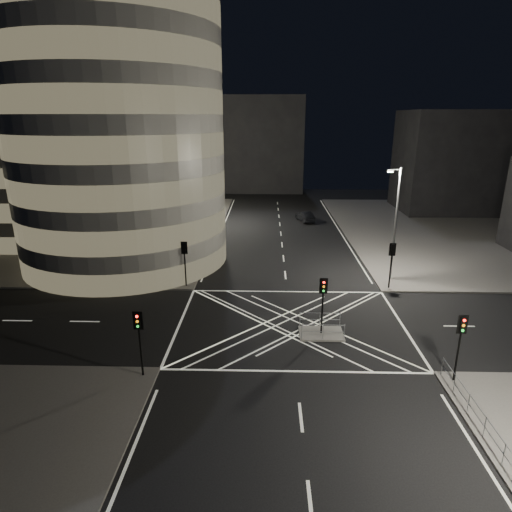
{
  "coord_description": "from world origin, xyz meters",
  "views": [
    {
      "loc": [
        -1.76,
        -27.77,
        14.24
      ],
      "look_at": [
        -2.68,
        6.56,
        3.0
      ],
      "focal_mm": 30.0,
      "sensor_mm": 36.0,
      "label": 1
    }
  ],
  "objects_px": {
    "traffic_signal_nl": "(139,332)",
    "traffic_signal_fr": "(392,257)",
    "street_lamp_left_near": "(187,212)",
    "street_lamp_left_far": "(211,184)",
    "traffic_signal_fl": "(185,255)",
    "traffic_signal_nr": "(461,336)",
    "central_island": "(321,334)",
    "street_lamp_right_far": "(395,221)",
    "sedan": "(305,216)",
    "traffic_signal_island": "(323,296)"
  },
  "relations": [
    {
      "from": "traffic_signal_nl",
      "to": "traffic_signal_fr",
      "type": "relative_size",
      "value": 1.0
    },
    {
      "from": "traffic_signal_nl",
      "to": "street_lamp_left_near",
      "type": "bearing_deg",
      "value": 91.94
    },
    {
      "from": "street_lamp_left_near",
      "to": "street_lamp_left_far",
      "type": "height_order",
      "value": "same"
    },
    {
      "from": "traffic_signal_fl",
      "to": "traffic_signal_nl",
      "type": "relative_size",
      "value": 1.0
    },
    {
      "from": "traffic_signal_nl",
      "to": "traffic_signal_nr",
      "type": "relative_size",
      "value": 1.0
    },
    {
      "from": "central_island",
      "to": "street_lamp_right_far",
      "type": "bearing_deg",
      "value": 54.7
    },
    {
      "from": "traffic_signal_nl",
      "to": "sedan",
      "type": "height_order",
      "value": "traffic_signal_nl"
    },
    {
      "from": "traffic_signal_nl",
      "to": "traffic_signal_nr",
      "type": "xyz_separation_m",
      "value": [
        17.6,
        0.0,
        0.0
      ]
    },
    {
      "from": "traffic_signal_fr",
      "to": "traffic_signal_island",
      "type": "relative_size",
      "value": 1.0
    },
    {
      "from": "traffic_signal_nr",
      "to": "sedan",
      "type": "height_order",
      "value": "traffic_signal_nr"
    },
    {
      "from": "traffic_signal_fl",
      "to": "sedan",
      "type": "relative_size",
      "value": 0.94
    },
    {
      "from": "street_lamp_left_near",
      "to": "street_lamp_left_far",
      "type": "bearing_deg",
      "value": 90.0
    },
    {
      "from": "traffic_signal_nl",
      "to": "traffic_signal_fr",
      "type": "distance_m",
      "value": 22.24
    },
    {
      "from": "traffic_signal_nr",
      "to": "street_lamp_left_near",
      "type": "xyz_separation_m",
      "value": [
        -18.24,
        18.8,
        2.63
      ]
    },
    {
      "from": "street_lamp_left_near",
      "to": "sedan",
      "type": "distance_m",
      "value": 24.23
    },
    {
      "from": "traffic_signal_nl",
      "to": "street_lamp_right_far",
      "type": "bearing_deg",
      "value": 40.91
    },
    {
      "from": "traffic_signal_island",
      "to": "street_lamp_left_near",
      "type": "height_order",
      "value": "street_lamp_left_near"
    },
    {
      "from": "street_lamp_left_far",
      "to": "sedan",
      "type": "xyz_separation_m",
      "value": [
        13.05,
        1.84,
        -4.84
      ]
    },
    {
      "from": "central_island",
      "to": "traffic_signal_nl",
      "type": "xyz_separation_m",
      "value": [
        -10.8,
        -5.3,
        2.84
      ]
    },
    {
      "from": "central_island",
      "to": "street_lamp_left_near",
      "type": "xyz_separation_m",
      "value": [
        -11.44,
        13.5,
        5.47
      ]
    },
    {
      "from": "traffic_signal_island",
      "to": "sedan",
      "type": "height_order",
      "value": "traffic_signal_island"
    },
    {
      "from": "traffic_signal_nr",
      "to": "street_lamp_right_far",
      "type": "distance_m",
      "value": 16.03
    },
    {
      "from": "traffic_signal_nl",
      "to": "traffic_signal_nr",
      "type": "bearing_deg",
      "value": 0.0
    },
    {
      "from": "traffic_signal_island",
      "to": "street_lamp_left_far",
      "type": "height_order",
      "value": "street_lamp_left_far"
    },
    {
      "from": "traffic_signal_fl",
      "to": "central_island",
      "type": "bearing_deg",
      "value": -37.54
    },
    {
      "from": "traffic_signal_fr",
      "to": "street_lamp_right_far",
      "type": "relative_size",
      "value": 0.4
    },
    {
      "from": "traffic_signal_fr",
      "to": "street_lamp_left_near",
      "type": "bearing_deg",
      "value": 164.08
    },
    {
      "from": "street_lamp_right_far",
      "to": "traffic_signal_fl",
      "type": "bearing_deg",
      "value": -173.12
    },
    {
      "from": "central_island",
      "to": "sedan",
      "type": "xyz_separation_m",
      "value": [
        1.61,
        33.34,
        0.63
      ]
    },
    {
      "from": "traffic_signal_fr",
      "to": "street_lamp_right_far",
      "type": "xyz_separation_m",
      "value": [
        0.64,
        2.2,
        2.63
      ]
    },
    {
      "from": "street_lamp_right_far",
      "to": "sedan",
      "type": "xyz_separation_m",
      "value": [
        -5.82,
        22.84,
        -4.84
      ]
    },
    {
      "from": "traffic_signal_fl",
      "to": "traffic_signal_nr",
      "type": "height_order",
      "value": "same"
    },
    {
      "from": "traffic_signal_island",
      "to": "street_lamp_left_far",
      "type": "bearing_deg",
      "value": 109.95
    },
    {
      "from": "traffic_signal_fl",
      "to": "street_lamp_right_far",
      "type": "distance_m",
      "value": 18.55
    },
    {
      "from": "street_lamp_left_near",
      "to": "central_island",
      "type": "bearing_deg",
      "value": -49.73
    },
    {
      "from": "street_lamp_left_near",
      "to": "traffic_signal_fr",
      "type": "bearing_deg",
      "value": -15.92
    },
    {
      "from": "central_island",
      "to": "street_lamp_right_far",
      "type": "height_order",
      "value": "street_lamp_right_far"
    },
    {
      "from": "traffic_signal_nl",
      "to": "street_lamp_left_far",
      "type": "bearing_deg",
      "value": 90.99
    },
    {
      "from": "traffic_signal_fr",
      "to": "street_lamp_right_far",
      "type": "bearing_deg",
      "value": 73.89
    },
    {
      "from": "traffic_signal_fl",
      "to": "traffic_signal_island",
      "type": "relative_size",
      "value": 1.0
    },
    {
      "from": "traffic_signal_nl",
      "to": "traffic_signal_nr",
      "type": "distance_m",
      "value": 17.6
    },
    {
      "from": "central_island",
      "to": "traffic_signal_nl",
      "type": "bearing_deg",
      "value": -153.86
    },
    {
      "from": "traffic_signal_nl",
      "to": "street_lamp_left_far",
      "type": "distance_m",
      "value": 36.9
    },
    {
      "from": "traffic_signal_nr",
      "to": "street_lamp_left_far",
      "type": "distance_m",
      "value": 41.15
    },
    {
      "from": "traffic_signal_nl",
      "to": "sedan",
      "type": "relative_size",
      "value": 0.94
    },
    {
      "from": "traffic_signal_nl",
      "to": "street_lamp_left_far",
      "type": "height_order",
      "value": "street_lamp_left_far"
    },
    {
      "from": "traffic_signal_fl",
      "to": "traffic_signal_nl",
      "type": "height_order",
      "value": "same"
    },
    {
      "from": "street_lamp_left_near",
      "to": "sedan",
      "type": "relative_size",
      "value": 2.35
    },
    {
      "from": "street_lamp_left_near",
      "to": "traffic_signal_nr",
      "type": "bearing_deg",
      "value": -45.87
    },
    {
      "from": "sedan",
      "to": "traffic_signal_fr",
      "type": "bearing_deg",
      "value": 85.23
    }
  ]
}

